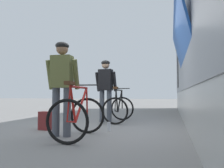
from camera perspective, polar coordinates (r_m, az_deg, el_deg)
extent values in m
plane|color=gray|center=(4.81, 0.80, -12.04)|extent=(80.00, 80.00, 0.00)
cube|color=#2356B2|center=(5.53, 18.04, 8.03)|extent=(0.43, 4.04, 1.66)
cube|color=black|center=(10.65, 16.71, 5.24)|extent=(0.03, 1.10, 2.29)
cylinder|color=#4C515B|center=(6.30, -2.64, -5.76)|extent=(0.14, 0.14, 0.90)
cylinder|color=#4C515B|center=(6.23, -0.74, -5.80)|extent=(0.14, 0.14, 0.90)
cube|color=black|center=(6.27, -1.68, 1.08)|extent=(0.39, 0.26, 0.60)
cylinder|color=black|center=(6.40, -3.74, 0.56)|extent=(0.11, 0.26, 0.56)
cylinder|color=black|center=(6.22, 0.69, 0.65)|extent=(0.11, 0.26, 0.56)
sphere|color=tan|center=(6.32, -1.68, 4.98)|extent=(0.22, 0.22, 0.22)
ellipsoid|color=black|center=(6.32, -1.68, 5.52)|extent=(0.27, 0.29, 0.14)
cylinder|color=#4C515B|center=(4.23, -14.40, -7.07)|extent=(0.14, 0.14, 0.90)
cylinder|color=#4C515B|center=(4.15, -11.61, -7.19)|extent=(0.14, 0.14, 0.90)
cube|color=olive|center=(4.20, -12.90, 3.12)|extent=(0.40, 0.28, 0.60)
cylinder|color=olive|center=(4.34, -15.88, 2.31)|extent=(0.11, 0.27, 0.56)
cylinder|color=olive|center=(4.14, -9.37, 2.48)|extent=(0.11, 0.27, 0.56)
sphere|color=#9E7051|center=(4.27, -12.84, 8.87)|extent=(0.22, 0.22, 0.22)
ellipsoid|color=black|center=(4.28, -12.83, 9.67)|extent=(0.28, 0.30, 0.14)
torus|color=black|center=(6.73, 2.67, -6.39)|extent=(0.71, 0.07, 0.71)
torus|color=black|center=(5.73, 0.77, -7.00)|extent=(0.71, 0.07, 0.71)
cylinder|color=black|center=(6.37, 2.07, -4.35)|extent=(0.07, 0.64, 0.63)
cylinder|color=black|center=(6.25, 1.85, -1.61)|extent=(0.07, 0.85, 0.04)
cylinder|color=black|center=(5.95, 1.27, -4.45)|extent=(0.05, 0.28, 0.62)
cylinder|color=black|center=(5.91, 1.15, -7.14)|extent=(0.04, 0.36, 0.08)
cylinder|color=black|center=(5.78, 0.90, -4.24)|extent=(0.03, 0.14, 0.56)
cylinder|color=black|center=(6.69, 2.63, -4.05)|extent=(0.03, 0.08, 0.55)
cylinder|color=black|center=(6.67, 2.58, -1.18)|extent=(0.48, 0.04, 0.02)
cube|color=#4C2D19|center=(5.81, 0.96, -1.02)|extent=(0.11, 0.24, 0.06)
torus|color=black|center=(4.45, -6.46, -8.16)|extent=(0.71, 0.10, 0.71)
torus|color=black|center=(3.50, -11.63, -9.56)|extent=(0.71, 0.10, 0.71)
cylinder|color=red|center=(4.10, -7.97, -5.13)|extent=(0.09, 0.65, 0.63)
cylinder|color=red|center=(3.99, -8.50, -0.85)|extent=(0.10, 0.85, 0.04)
cylinder|color=red|center=(3.70, -10.15, -5.35)|extent=(0.06, 0.28, 0.62)
cylinder|color=red|center=(3.67, -10.53, -9.68)|extent=(0.05, 0.36, 0.08)
cylinder|color=red|center=(3.54, -11.20, -5.03)|extent=(0.03, 0.14, 0.56)
cylinder|color=red|center=(4.41, -6.54, -4.63)|extent=(0.04, 0.08, 0.55)
cylinder|color=black|center=(4.39, -6.62, -0.27)|extent=(0.48, 0.06, 0.02)
cube|color=#4C2D19|center=(3.57, -10.97, 0.21)|extent=(0.12, 0.25, 0.06)
cube|color=maroon|center=(5.11, -16.90, -9.12)|extent=(0.30, 0.22, 0.40)
cylinder|color=silver|center=(4.74, -0.81, -11.01)|extent=(0.07, 0.07, 0.19)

